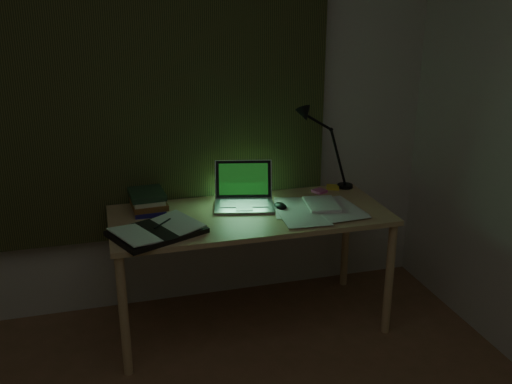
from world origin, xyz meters
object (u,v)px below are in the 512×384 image
open_textbook (157,231)px  book_stack (148,201)px  loose_papers (311,204)px  laptop (244,188)px  desk (250,270)px  desk_lamp (347,147)px

open_textbook → book_stack: size_ratio=1.93×
open_textbook → loose_papers: open_textbook is taller
laptop → book_stack: bearing=-177.1°
desk → open_textbook: 0.63m
desk → desk_lamp: size_ratio=2.91×
desk → laptop: (-0.01, 0.08, 0.45)m
open_textbook → desk_lamp: 1.25m
loose_papers → desk: bearing=-178.9°
book_stack → desk_lamp: bearing=3.8°
desk → laptop: laptop is taller
desk → loose_papers: bearing=1.1°
desk → book_stack: bearing=161.0°
loose_papers → desk_lamp: bearing=38.6°
laptop → desk_lamp: 0.70m
laptop → loose_papers: (0.35, -0.08, -0.10)m
desk → open_textbook: size_ratio=3.54×
desk → desk_lamp: desk_lamp is taller
book_stack → loose_papers: (0.86, -0.17, -0.05)m
laptop → desk_lamp: (0.66, 0.17, 0.14)m
loose_papers → desk_lamp: (0.31, 0.25, 0.24)m
desk → loose_papers: 0.49m
desk_lamp → open_textbook: bearing=-147.5°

